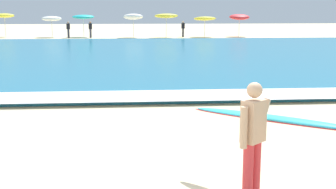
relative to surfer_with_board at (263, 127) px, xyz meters
The scene contains 13 objects.
sea 20.66m from the surfer_with_board, 93.75° to the left, with size 120.00×28.00×0.14m, color teal.
surf_foam 7.37m from the surfer_with_board, 100.63° to the left, with size 120.00×1.80×0.01m, color white.
surfer_with_board is the anchor object (origin of this frame).
beach_umbrella_0 42.71m from the surfer_with_board, 109.84° to the left, with size 1.90×1.91×2.34m.
beach_umbrella_1 40.81m from the surfer_with_board, 103.91° to the left, with size 1.93×1.94×2.08m.
beach_umbrella_2 40.20m from the surfer_with_board, 99.60° to the left, with size 2.17×2.18×2.22m.
beach_umbrella_3 38.66m from the surfer_with_board, 92.59° to the left, with size 1.93×1.98×2.38m.
beach_umbrella_4 38.23m from the surfer_with_board, 87.79° to the left, with size 2.29×2.31×2.36m.
beach_umbrella_5 38.90m from the surfer_with_board, 82.11° to the left, with size 2.20×2.23×2.09m.
beach_umbrella_6 40.30m from the surfer_with_board, 77.09° to the left, with size 2.04×2.08×2.31m.
beachgoer_near_row_left 38.51m from the surfer_with_board, 98.80° to the left, with size 0.32×0.20×1.58m.
beachgoer_near_row_mid 38.85m from the surfer_with_board, 101.88° to the left, with size 0.32×0.20×1.58m.
beachgoer_near_row_right 38.88m from the surfer_with_board, 85.29° to the left, with size 0.32×0.20×1.58m.
Camera 1 is at (-0.52, -6.35, 2.71)m, focal length 47.99 mm.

